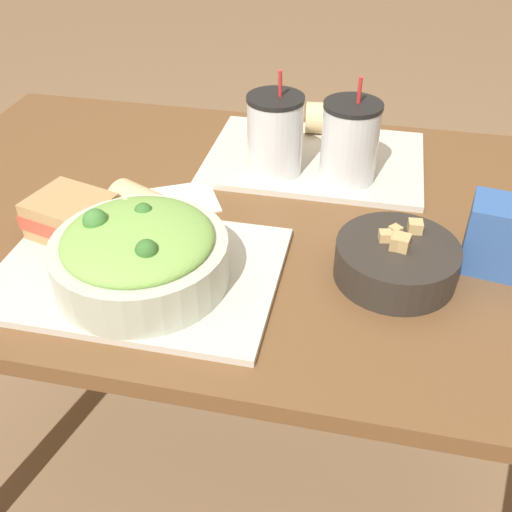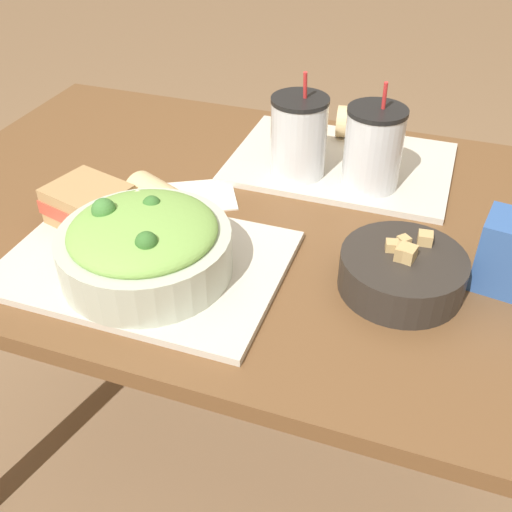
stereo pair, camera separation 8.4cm
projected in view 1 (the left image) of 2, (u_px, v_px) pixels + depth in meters
name	position (u px, v px, depth m)	size (l,w,h in m)	color
ground_plane	(244.00, 463.00, 1.52)	(12.00, 12.00, 0.00)	#846647
dining_table	(239.00, 260.00, 1.13)	(1.27, 0.83, 0.76)	brown
tray_near	(139.00, 271.00, 0.91)	(0.43, 0.30, 0.01)	beige
tray_far	(315.00, 159.00, 1.20)	(0.43, 0.30, 0.01)	beige
salad_bowl	(140.00, 253.00, 0.86)	(0.26, 0.26, 0.11)	beige
soup_bowl	(396.00, 260.00, 0.89)	(0.18, 0.18, 0.08)	#2D2823
sandwich_near	(72.00, 216.00, 0.97)	(0.15, 0.14, 0.06)	tan
baguette_near	(145.00, 208.00, 0.98)	(0.13, 0.11, 0.06)	#DBBC84
baguette_far	(334.00, 118.00, 1.27)	(0.12, 0.08, 0.06)	#DBBC84
drink_cup_dark	(275.00, 137.00, 1.11)	(0.11, 0.11, 0.20)	silver
drink_cup_red	(349.00, 145.00, 1.09)	(0.11, 0.11, 0.20)	silver
napkin_folded	(173.00, 201.00, 1.08)	(0.19, 0.17, 0.00)	silver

